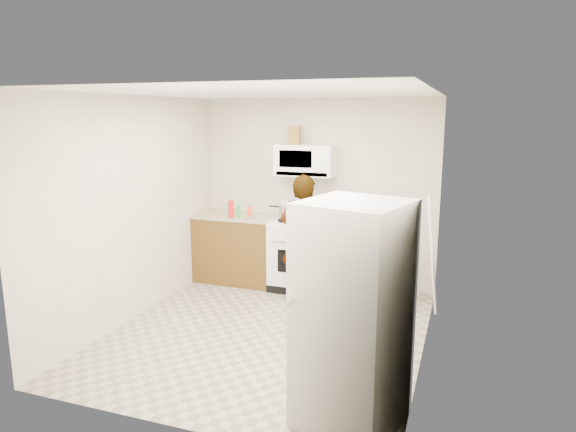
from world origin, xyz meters
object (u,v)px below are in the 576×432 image
at_px(person, 303,240).
at_px(kettle, 362,213).
at_px(microwave, 306,160).
at_px(saucepan, 288,211).
at_px(fridge, 353,315).
at_px(gas_range, 302,253).

xyz_separation_m(person, kettle, (0.57, 0.68, 0.24)).
relative_size(microwave, saucepan, 3.10).
relative_size(person, fridge, 0.94).
xyz_separation_m(fridge, kettle, (-0.54, 2.94, 0.18)).
bearing_deg(saucepan, gas_range, -24.98).
bearing_deg(gas_range, microwave, 90.00).
bearing_deg(person, fridge, 117.34).
relative_size(microwave, fridge, 0.45).
relative_size(gas_range, kettle, 5.69).
distance_m(fridge, kettle, 2.99).
distance_m(microwave, person, 1.11).
height_order(fridge, saucepan, fridge).
distance_m(gas_range, microwave, 1.22).
relative_size(gas_range, person, 0.71).
relative_size(gas_range, saucepan, 4.61).
distance_m(microwave, kettle, 1.00).
height_order(person, fridge, fridge).
relative_size(kettle, saucepan, 0.81).
bearing_deg(microwave, saucepan, -176.04).
xyz_separation_m(gas_range, fridge, (1.28, -2.76, 0.36)).
height_order(fridge, kettle, fridge).
bearing_deg(gas_range, kettle, 13.61).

